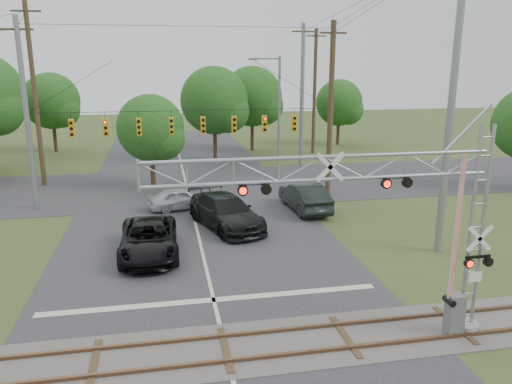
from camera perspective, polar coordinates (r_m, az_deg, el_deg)
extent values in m
cube|color=#29292C|center=(23.72, -6.04, -7.38)|extent=(14.00, 90.00, 0.02)
cube|color=#29292C|center=(37.06, -7.94, 0.63)|extent=(90.00, 12.00, 0.02)
cube|color=#534C48|center=(16.59, -3.49, -17.58)|extent=(90.00, 3.20, 0.05)
cube|color=brown|center=(15.95, -3.14, -18.72)|extent=(90.00, 0.12, 0.14)
cube|color=brown|center=(17.17, -3.82, -16.12)|extent=(90.00, 0.12, 0.14)
cylinder|color=gray|center=(18.96, 22.77, -13.96)|extent=(0.88, 0.88, 0.29)
cube|color=silver|center=(17.91, 23.77, -8.88)|extent=(0.44, 0.03, 0.34)
cube|color=slate|center=(18.25, 21.72, -12.93)|extent=(0.54, 0.44, 1.46)
cube|color=red|center=(17.01, 21.96, -4.11)|extent=(0.14, 0.09, 4.87)
cylinder|color=gray|center=(33.04, -24.73, 7.87)|extent=(0.32, 0.32, 11.50)
cylinder|color=#3C2B1B|center=(34.00, 8.51, 9.18)|extent=(0.36, 0.36, 11.50)
cylinder|color=black|center=(32.13, -7.91, 9.20)|extent=(19.00, 0.03, 0.03)
cube|color=#E3A310|center=(32.62, -20.30, 6.84)|extent=(0.30, 0.30, 1.10)
cube|color=#E3A310|center=(32.36, -16.78, 7.07)|extent=(0.30, 0.30, 1.10)
cube|color=#E3A310|center=(32.21, -13.22, 7.27)|extent=(0.30, 0.30, 1.10)
cube|color=#E3A310|center=(32.19, -9.64, 7.45)|extent=(0.30, 0.30, 1.10)
cube|color=#E3A310|center=(32.30, -6.06, 7.59)|extent=(0.30, 0.30, 1.10)
cube|color=#E3A310|center=(32.53, -2.52, 7.71)|extent=(0.30, 0.30, 1.10)
cube|color=#E3A310|center=(32.88, 0.96, 7.79)|extent=(0.30, 0.30, 1.10)
cube|color=#E3A310|center=(33.34, 4.36, 7.85)|extent=(0.30, 0.30, 1.10)
imported|color=black|center=(24.10, -12.15, -5.28)|extent=(2.66, 5.76, 1.60)
imported|color=black|center=(27.52, -3.46, -2.27)|extent=(4.28, 6.58, 1.77)
imported|color=#B7BCC0|center=(31.30, -8.62, -0.74)|extent=(4.19, 2.34, 1.35)
imported|color=black|center=(30.83, 5.58, -0.53)|extent=(2.14, 5.30, 1.71)
cylinder|color=gray|center=(39.63, 2.65, 8.51)|extent=(0.21, 0.21, 9.36)
cylinder|color=gray|center=(39.18, 1.20, 15.01)|extent=(2.08, 0.12, 0.12)
cube|color=slate|center=(38.98, -0.35, 14.93)|extent=(0.62, 0.26, 0.16)
cylinder|color=#3C2B1B|center=(39.54, -23.94, 9.93)|extent=(0.34, 0.34, 12.99)
cube|color=#3C2B1B|center=(39.63, -24.83, 18.27)|extent=(2.00, 0.12, 0.12)
cylinder|color=gray|center=(43.69, 5.28, 10.80)|extent=(0.34, 0.34, 12.06)
cube|color=#3C2B1B|center=(43.67, 5.45, 17.80)|extent=(2.00, 0.12, 0.12)
cylinder|color=gray|center=(24.35, 21.46, 9.58)|extent=(0.34, 0.34, 14.29)
cylinder|color=#3C2B1B|center=(50.24, 6.71, 11.23)|extent=(0.34, 0.34, 12.03)
cube|color=#3C2B1B|center=(50.22, 6.89, 17.29)|extent=(2.00, 0.12, 0.12)
cylinder|color=#3C2C1B|center=(55.17, -22.03, 6.19)|extent=(0.36, 0.36, 3.65)
sphere|color=#1D4A15|center=(54.85, -22.36, 9.61)|extent=(5.63, 5.63, 5.63)
cylinder|color=#3C2C1B|center=(36.95, -11.74, 2.85)|extent=(0.36, 0.36, 3.09)
sphere|color=#1D4A15|center=(36.49, -11.96, 7.17)|extent=(4.77, 4.77, 4.77)
cylinder|color=#3C2C1B|center=(46.16, -4.70, 5.94)|extent=(0.36, 0.36, 3.94)
sphere|color=#1D4A15|center=(45.76, -4.80, 10.39)|extent=(6.10, 6.10, 6.10)
cylinder|color=#3C2C1B|center=(51.79, -0.44, 6.92)|extent=(0.36, 0.36, 3.93)
sphere|color=#1D4A15|center=(51.44, -0.45, 10.87)|extent=(6.08, 6.08, 6.08)
cylinder|color=#3C2C1B|center=(56.50, 9.36, 7.03)|extent=(0.36, 0.36, 3.28)
sphere|color=#1D4A15|center=(56.19, 9.48, 10.05)|extent=(5.07, 5.07, 5.07)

